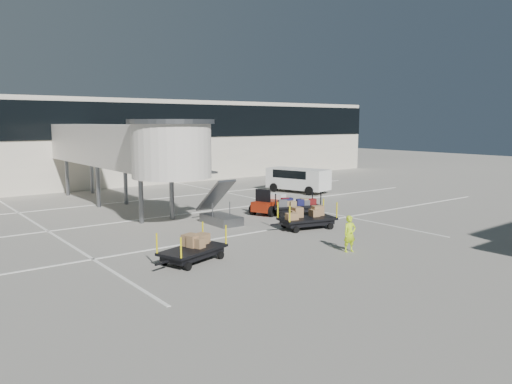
% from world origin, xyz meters
% --- Properties ---
extents(ground, '(140.00, 140.00, 0.00)m').
position_xyz_m(ground, '(0.00, 0.00, 0.00)').
color(ground, '#A7A296').
rests_on(ground, ground).
extents(lane_markings, '(40.00, 30.00, 0.02)m').
position_xyz_m(lane_markings, '(-0.67, 9.33, 0.01)').
color(lane_markings, white).
rests_on(lane_markings, ground).
extents(terminal, '(64.00, 12.11, 15.20)m').
position_xyz_m(terminal, '(-0.35, 29.94, 4.11)').
color(terminal, beige).
rests_on(terminal, ground).
extents(jet_bridge, '(5.70, 20.40, 6.03)m').
position_xyz_m(jet_bridge, '(-3.97, 12.26, 4.28)').
color(jet_bridge, silver).
rests_on(jet_bridge, ground).
extents(baggage_tug, '(2.81, 2.35, 1.67)m').
position_xyz_m(baggage_tug, '(2.88, 5.87, 0.61)').
color(baggage_tug, maroon).
rests_on(baggage_tug, ground).
extents(suitcase_cart, '(3.89, 2.61, 1.51)m').
position_xyz_m(suitcase_cart, '(3.89, 4.63, 0.55)').
color(suitcase_cart, black).
rests_on(suitcase_cart, ground).
extents(box_cart_near, '(3.88, 2.18, 1.49)m').
position_xyz_m(box_cart_near, '(1.63, 1.00, 0.53)').
color(box_cart_near, black).
rests_on(box_cart_near, ground).
extents(box_cart_far, '(3.71, 2.31, 1.43)m').
position_xyz_m(box_cart_far, '(-6.86, -0.97, 0.53)').
color(box_cart_far, black).
rests_on(box_cart_far, ground).
extents(ground_worker, '(0.69, 0.54, 1.68)m').
position_xyz_m(ground_worker, '(-0.23, -3.83, 0.84)').
color(ground_worker, '#BDE918').
rests_on(ground_worker, ground).
extents(minivan, '(3.45, 5.61, 1.99)m').
position_xyz_m(minivan, '(11.01, 12.29, 1.19)').
color(minivan, white).
rests_on(minivan, ground).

